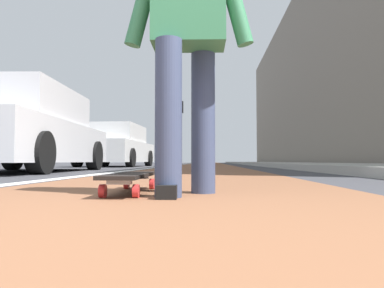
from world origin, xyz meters
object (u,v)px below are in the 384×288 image
Objects in this scene: skateboard at (131,177)px; parked_car_near at (23,132)px; traffic_light at (181,121)px; parked_car_mid at (116,147)px; skater_person at (188,26)px.

skateboard is 5.16m from parked_car_near.
parked_car_mid is at bearing 173.88° from traffic_light.
parked_car_near is (4.40, 3.20, -0.24)m from skater_person.
parked_car_near is at bearing 176.04° from traffic_light.
skater_person is at bearing -143.93° from parked_car_near.
traffic_light reaches higher than parked_car_near.
skater_person is 23.61m from traffic_light.
traffic_light is (12.45, -1.33, 2.30)m from parked_car_mid.
parked_car_near is 1.04× the size of traffic_light.
traffic_light is at bearing -3.96° from parked_car_near.
parked_car_near is (4.25, 2.86, 0.61)m from skateboard.
skateboard is 0.51× the size of skater_person.
parked_car_near is 19.23m from traffic_light.
skater_person is 5.45m from parked_car_near.
parked_car_near is 0.99× the size of parked_car_mid.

